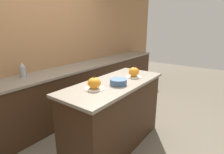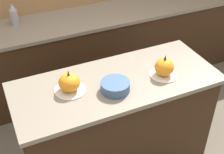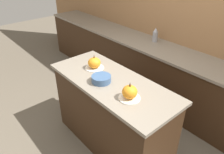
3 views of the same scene
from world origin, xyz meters
name	(u,v)px [view 2 (image 2 of 3)]	position (x,y,z in m)	size (l,w,h in m)	color
kitchen_island	(116,126)	(0.00, 0.00, 0.46)	(1.54, 0.64, 0.92)	#382314
back_counter	(71,57)	(0.00, 1.19, 0.44)	(6.00, 0.60, 0.88)	#382314
pumpkin_cake_left	(69,83)	(-0.35, 0.03, 0.98)	(0.22, 0.22, 0.17)	silver
pumpkin_cake_right	(164,68)	(0.35, -0.08, 0.99)	(0.21, 0.21, 0.18)	silver
bottle_tall	(14,15)	(-0.50, 1.32, 0.99)	(0.08, 0.08, 0.22)	#99999E
mixing_bowl	(115,86)	(-0.06, -0.09, 0.96)	(0.21, 0.21, 0.07)	#3D5B84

